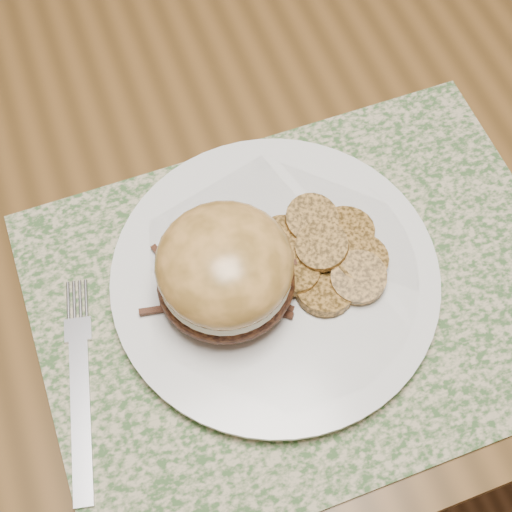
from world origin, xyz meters
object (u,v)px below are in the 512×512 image
Objects in this scene: dinner_plate at (275,277)px; pork_sandwich at (225,271)px; dining_table at (158,143)px; fork at (80,385)px.

pork_sandwich is (-0.04, -0.00, 0.05)m from dinner_plate.
dinner_plate is 0.07m from pork_sandwich.
dinner_plate is at bearing -79.27° from dining_table.
fork is at bearing -169.93° from dinner_plate.
dining_table is 5.77× the size of dinner_plate.
fork reaches higher than dining_table.
fork is at bearing -155.41° from pork_sandwich.
dining_table is 0.31m from fork.
fork is (-0.13, -0.03, -0.05)m from pork_sandwich.
dinner_plate is at bearing 22.14° from fork.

